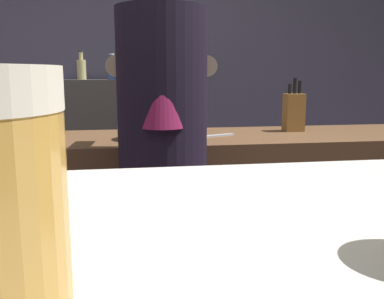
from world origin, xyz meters
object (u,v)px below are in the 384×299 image
at_px(bottle_vinegar, 112,70).
at_px(bottle_olive_oil, 81,68).
at_px(bartender, 163,139).
at_px(chefs_knife, 212,136).
at_px(mixing_bowl, 140,133).
at_px(bottle_soy, 127,65).
at_px(bottle_hot_sauce, 140,70).
at_px(knife_block, 294,112).

distance_m(bottle_vinegar, bottle_olive_oil, 0.24).
distance_m(bartender, chefs_knife, 0.50).
bearing_deg(bottle_olive_oil, chefs_knife, -61.26).
relative_size(mixing_bowl, bottle_olive_oil, 0.99).
distance_m(mixing_bowl, bottle_vinegar, 1.33).
height_order(bartender, bottle_soy, bartender).
bearing_deg(bottle_soy, bottle_hot_sauce, 13.20).
xyz_separation_m(bartender, knife_block, (0.75, 0.54, 0.05)).
bearing_deg(bottle_hot_sauce, bottle_soy, -166.80).
relative_size(chefs_knife, bottle_hot_sauce, 1.26).
distance_m(chefs_knife, bottle_olive_oil, 1.57).
bearing_deg(chefs_knife, bottle_olive_oil, 96.80).
xyz_separation_m(chefs_knife, bottle_vinegar, (-0.51, 1.27, 0.33)).
relative_size(bottle_hot_sauce, bottle_olive_oil, 0.87).
distance_m(bottle_vinegar, bottle_soy, 0.12).
xyz_separation_m(bottle_hot_sauce, bottle_olive_oil, (-0.44, 0.08, 0.01)).
bearing_deg(chefs_knife, knife_block, -5.91).
bearing_deg(mixing_bowl, bottle_hot_sauce, 87.75).
height_order(mixing_bowl, bottle_soy, bottle_soy).
bearing_deg(bartender, knife_block, -49.34).
bearing_deg(bottle_soy, knife_block, -51.96).
height_order(mixing_bowl, bottle_olive_oil, bottle_olive_oil).
distance_m(mixing_bowl, bottle_olive_oil, 1.45).
relative_size(bartender, bottle_hot_sauce, 8.82).
bearing_deg(bottle_vinegar, bottle_hot_sauce, -0.23).
bearing_deg(bartender, bottle_olive_oil, 19.51).
bearing_deg(bartender, chefs_knife, -29.70).
bearing_deg(bottle_hot_sauce, chefs_knife, -76.67).
relative_size(chefs_knife, bottle_vinegar, 1.24).
distance_m(knife_block, bottle_vinegar, 1.52).
xyz_separation_m(knife_block, mixing_bowl, (-0.82, -0.15, -0.08)).
relative_size(bartender, knife_block, 5.92).
xyz_separation_m(knife_block, bottle_vinegar, (-0.98, 1.13, 0.23)).
distance_m(chefs_knife, bottle_soy, 1.36).
xyz_separation_m(bottle_hot_sauce, bottle_soy, (-0.10, -0.02, 0.03)).
height_order(mixing_bowl, chefs_knife, mixing_bowl).
relative_size(bartender, bottle_olive_oil, 7.70).
xyz_separation_m(knife_block, chefs_knife, (-0.47, -0.14, -0.10)).
distance_m(bartender, bottle_hot_sauce, 1.70).
bearing_deg(bottle_olive_oil, knife_block, -44.98).
relative_size(mixing_bowl, chefs_knife, 0.89).
distance_m(bottle_hot_sauce, bottle_soy, 0.10).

